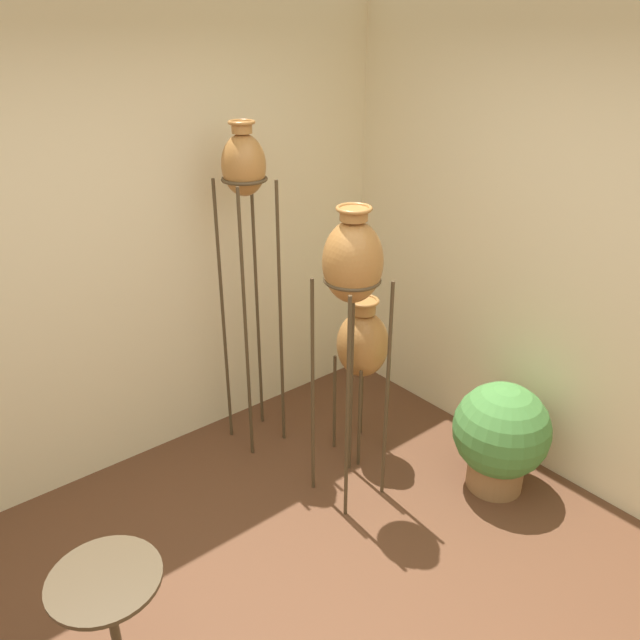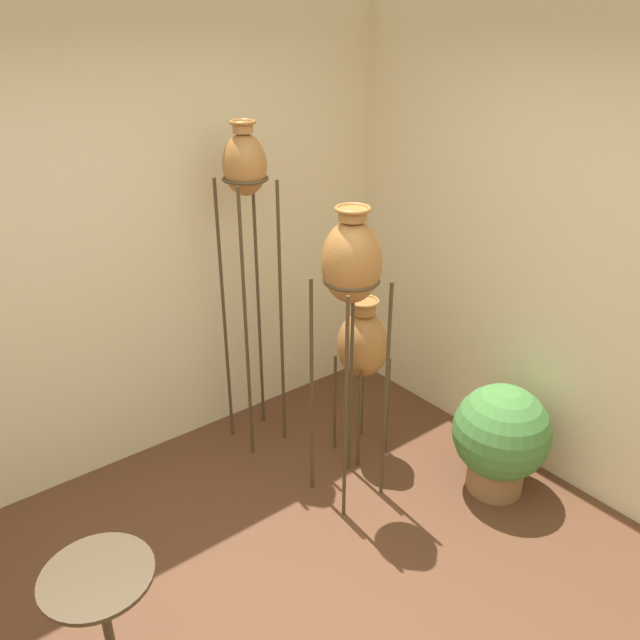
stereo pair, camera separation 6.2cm
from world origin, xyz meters
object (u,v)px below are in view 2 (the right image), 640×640
object	(u,v)px
vase_stand_medium	(351,268)
potted_plant	(501,437)
side_table	(105,617)
vase_stand_short	(363,344)
vase_stand_tall	(246,182)

from	to	relation	value
vase_stand_medium	potted_plant	distance (m)	1.36
side_table	vase_stand_short	bearing A→B (deg)	20.26
vase_stand_tall	side_table	size ratio (longest dim) A/B	2.73
vase_stand_tall	vase_stand_medium	bearing A→B (deg)	-81.83
potted_plant	vase_stand_tall	bearing A→B (deg)	121.99
vase_stand_short	vase_stand_tall	bearing A→B (deg)	129.72
vase_stand_tall	vase_stand_medium	distance (m)	0.84
vase_stand_medium	side_table	bearing A→B (deg)	-164.08
vase_stand_short	potted_plant	size ratio (longest dim) A/B	1.57
vase_stand_medium	potted_plant	world-z (taller)	vase_stand_medium
vase_stand_medium	vase_stand_short	world-z (taller)	vase_stand_medium
vase_stand_tall	vase_stand_short	xyz separation A→B (m)	(0.44, -0.53, -0.94)
side_table	potted_plant	bearing A→B (deg)	-2.08
vase_stand_tall	side_table	world-z (taller)	vase_stand_tall
vase_stand_tall	vase_stand_medium	xyz separation A→B (m)	(0.11, -0.78, -0.30)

